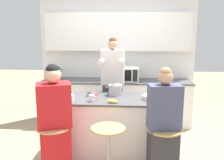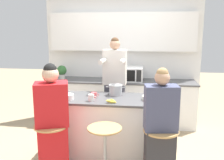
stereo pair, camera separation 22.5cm
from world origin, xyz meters
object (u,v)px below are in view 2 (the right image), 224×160
bar_stool_center (105,149)px  potted_plant (62,71)px  fruit_bowl (67,97)px  person_wrapped_blanket (53,124)px  coffee_cup_near (94,95)px  kitchen_island (111,127)px  banana_bunch (111,101)px  juice_carton (161,91)px  bar_stool_leftmost (52,146)px  person_cooking (115,91)px  coffee_cup_far (91,98)px  bar_stool_rightmost (160,152)px  person_seated_near (160,133)px  microwave (130,74)px  cooking_pot (116,90)px

bar_stool_center → potted_plant: (-1.20, 2.00, 0.63)m
fruit_bowl → person_wrapped_blanket: bearing=-97.5°
bar_stool_center → coffee_cup_near: (-0.25, 0.60, 0.53)m
kitchen_island → fruit_bowl: size_ratio=9.31×
kitchen_island → banana_bunch: (0.03, -0.24, 0.47)m
juice_carton → bar_stool_leftmost: bearing=-152.5°
person_cooking → potted_plant: 1.43m
person_wrapped_blanket → coffee_cup_near: bearing=36.3°
banana_bunch → fruit_bowl: bearing=173.0°
bar_stool_leftmost → coffee_cup_far: size_ratio=6.01×
bar_stool_center → fruit_bowl: (-0.60, 0.45, 0.52)m
person_wrapped_blanket → coffee_cup_far: bearing=26.9°
bar_stool_rightmost → juice_carton: size_ratio=3.23×
bar_stool_rightmost → coffee_cup_near: bearing=147.6°
bar_stool_center → banana_bunch: banana_bunch is taller
person_seated_near → coffee_cup_far: bearing=148.3°
person_cooking → fruit_bowl: size_ratio=9.64×
bar_stool_center → bar_stool_rightmost: 0.67m
person_wrapped_blanket → potted_plant: 2.08m
potted_plant → kitchen_island: bearing=-49.0°
person_seated_near → banana_bunch: size_ratio=8.71×
bar_stool_rightmost → banana_bunch: 0.90m
banana_bunch → juice_carton: bearing=25.9°
banana_bunch → potted_plant: 2.04m
bar_stool_center → microwave: 2.07m
juice_carton → microwave: (-0.53, 1.26, 0.02)m
kitchen_island → bar_stool_leftmost: size_ratio=2.41×
fruit_bowl → coffee_cup_far: (0.35, -0.03, 0.01)m
bar_stool_leftmost → person_cooking: bearing=62.0°
coffee_cup_near → person_cooking: bearing=69.5°
microwave → person_wrapped_blanket: bearing=-113.2°
coffee_cup_near → banana_bunch: bearing=-38.4°
kitchen_island → potted_plant: bearing=131.0°
coffee_cup_near → bar_stool_rightmost: bearing=-32.4°
bar_stool_rightmost → microwave: (-0.49, 1.96, 0.61)m
kitchen_island → microwave: bearing=82.4°
cooking_pot → potted_plant: 1.73m
bar_stool_rightmost → banana_bunch: bearing=150.5°
coffee_cup_near → juice_carton: 0.97m
coffee_cup_near → microwave: microwave is taller
person_wrapped_blanket → microwave: size_ratio=2.92×
bar_stool_center → person_wrapped_blanket: bearing=178.6°
kitchen_island → fruit_bowl: bearing=-164.6°
bar_stool_rightmost → person_wrapped_blanket: 1.36m
banana_bunch → microwave: bearing=84.5°
kitchen_island → person_seated_near: 0.92m
person_cooking → person_seated_near: size_ratio=1.21×
coffee_cup_near → banana_bunch: size_ratio=0.69×
bar_stool_center → person_cooking: bearing=91.1°
bar_stool_center → cooking_pot: size_ratio=2.38×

